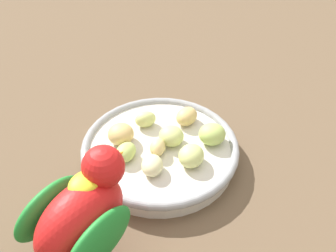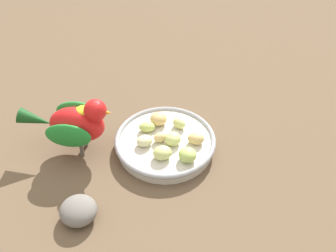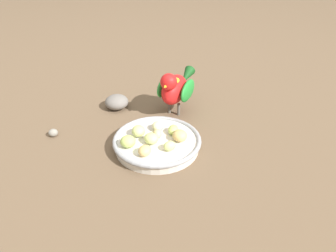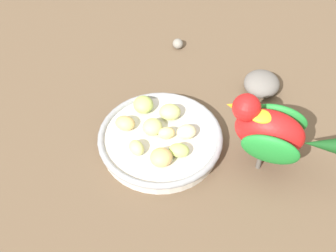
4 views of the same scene
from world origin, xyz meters
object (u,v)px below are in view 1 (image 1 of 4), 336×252
apple_piece_4 (187,116)px  apple_piece_1 (126,152)px  apple_piece_3 (145,119)px  apple_piece_7 (152,165)px  apple_piece_5 (212,134)px  parrot (76,218)px  apple_piece_2 (191,156)px  apple_piece_8 (121,134)px  feeding_bowl (160,152)px  apple_piece_0 (158,147)px  apple_piece_6 (171,136)px

apple_piece_4 → apple_piece_1: bearing=-30.5°
apple_piece_3 → apple_piece_7: size_ratio=0.87×
apple_piece_5 → parrot: size_ratio=0.19×
apple_piece_2 → apple_piece_8: size_ratio=1.03×
feeding_bowl → apple_piece_5: 0.08m
feeding_bowl → apple_piece_7: bearing=6.2°
apple_piece_1 → apple_piece_0: bearing=121.3°
apple_piece_5 → apple_piece_8: size_ratio=1.00×
apple_piece_5 → parrot: bearing=-23.3°
apple_piece_4 → apple_piece_6: size_ratio=1.01×
apple_piece_0 → apple_piece_1: same height
apple_piece_4 → apple_piece_7: apple_piece_4 is taller
feeding_bowl → apple_piece_1: apple_piece_1 is taller
apple_piece_4 → apple_piece_6: (0.05, -0.01, 0.00)m
apple_piece_6 → apple_piece_8: size_ratio=0.95×
apple_piece_0 → apple_piece_6: apple_piece_6 is taller
apple_piece_5 → apple_piece_8: (0.04, -0.12, -0.00)m
apple_piece_0 → apple_piece_5: size_ratio=0.78×
feeding_bowl → apple_piece_4: size_ratio=6.15×
feeding_bowl → apple_piece_5: (-0.03, 0.07, 0.02)m
feeding_bowl → apple_piece_2: 0.06m
feeding_bowl → apple_piece_4: bearing=162.5°
apple_piece_1 → apple_piece_7: (0.01, 0.04, 0.00)m
apple_piece_2 → parrot: size_ratio=0.19×
apple_piece_2 → feeding_bowl: bearing=-107.2°
apple_piece_3 → apple_piece_7: apple_piece_3 is taller
apple_piece_7 → apple_piece_3: bearing=-154.4°
feeding_bowl → apple_piece_2: apple_piece_2 is taller
parrot → apple_piece_4: bearing=6.5°
feeding_bowl → apple_piece_5: bearing=117.7°
apple_piece_1 → apple_piece_2: 0.09m
apple_piece_1 → parrot: size_ratio=0.18×
apple_piece_4 → parrot: (0.25, -0.05, 0.05)m
apple_piece_1 → apple_piece_2: bearing=102.3°
apple_piece_0 → apple_piece_7: bearing=7.5°
apple_piece_3 → apple_piece_5: size_ratio=0.82×
apple_piece_4 → apple_piece_8: (0.07, -0.08, 0.00)m
apple_piece_7 → apple_piece_8: size_ratio=0.94×
parrot → apple_piece_6: bearing=6.0°
apple_piece_2 → apple_piece_7: size_ratio=1.10×
apple_piece_1 → apple_piece_3: bearing=178.5°
feeding_bowl → apple_piece_4: 0.07m
parrot → apple_piece_5: bearing=-5.7°
apple_piece_2 → apple_piece_1: bearing=-77.7°
apple_piece_1 → parrot: parrot is taller
apple_piece_1 → apple_piece_8: 0.04m
apple_piece_7 → parrot: parrot is taller
apple_piece_5 → apple_piece_8: bearing=-72.1°
apple_piece_1 → apple_piece_3: size_ratio=1.14×
feeding_bowl → apple_piece_5: apple_piece_5 is taller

